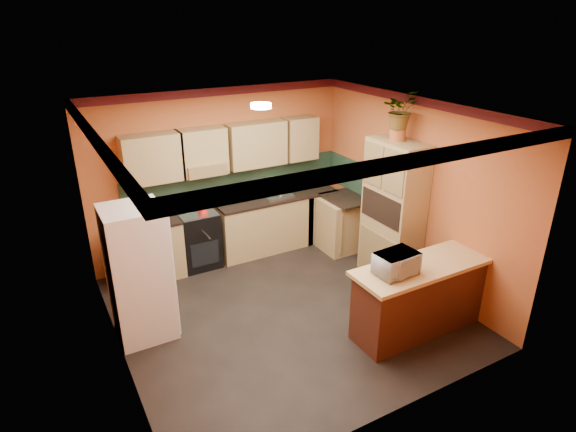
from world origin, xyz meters
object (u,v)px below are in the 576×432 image
object	(u,v)px
stove	(198,239)
fridge	(139,273)
pantry	(393,212)
microwave	(396,263)
base_cabinets_back	(235,231)
breakfast_bar	(422,298)

from	to	relation	value
stove	fridge	bearing A→B (deg)	-131.08
pantry	microwave	distance (m)	1.61
base_cabinets_back	pantry	bearing A→B (deg)	-43.86
fridge	stove	bearing A→B (deg)	48.92
stove	pantry	world-z (taller)	pantry
pantry	microwave	bearing A→B (deg)	-129.34
stove	fridge	xyz separation A→B (m)	(-1.19, -1.36, 0.39)
pantry	breakfast_bar	size ratio (longest dim) A/B	1.17
base_cabinets_back	fridge	world-z (taller)	fridge
base_cabinets_back	fridge	xyz separation A→B (m)	(-1.81, -1.36, 0.41)
stove	fridge	world-z (taller)	fridge
fridge	microwave	distance (m)	3.04
base_cabinets_back	fridge	distance (m)	2.30
fridge	breakfast_bar	xyz separation A→B (m)	(3.06, -1.61, -0.41)
fridge	pantry	size ratio (longest dim) A/B	0.81
base_cabinets_back	stove	size ratio (longest dim) A/B	4.01
breakfast_bar	microwave	xyz separation A→B (m)	(-0.48, 0.00, 0.62)
fridge	pantry	distance (m)	3.62
base_cabinets_back	stove	distance (m)	0.63
fridge	pantry	xyz separation A→B (m)	(3.60, -0.36, 0.20)
pantry	microwave	size ratio (longest dim) A/B	4.32
stove	breakfast_bar	distance (m)	3.51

